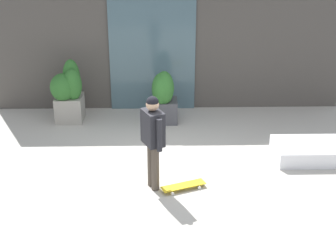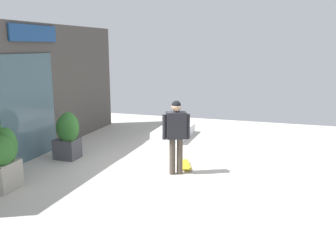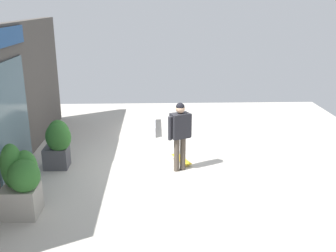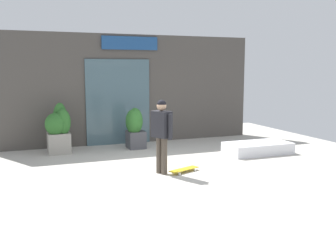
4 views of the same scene
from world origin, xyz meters
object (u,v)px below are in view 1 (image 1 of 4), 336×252
skateboarder (153,134)px  planter_box_left (164,95)px  skateboard (183,186)px  planter_box_right (69,92)px

skateboarder → planter_box_left: (0.21, 2.81, -0.34)m
skateboard → skateboarder: bearing=149.8°
skateboard → planter_box_left: size_ratio=0.66×
skateboarder → planter_box_right: bearing=97.7°
planter_box_left → planter_box_right: 2.08m
skateboarder → planter_box_left: skateboarder is taller
planter_box_right → planter_box_left: bearing=-4.6°
skateboarder → skateboard: skateboarder is taller
skateboarder → skateboard: 1.05m
skateboarder → planter_box_right: size_ratio=1.19×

